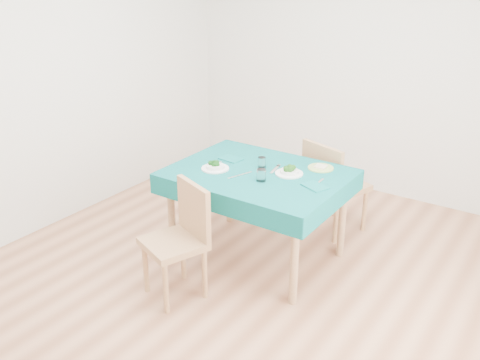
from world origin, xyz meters
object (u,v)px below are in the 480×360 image
Objects in this scene: table at (257,215)px; chair_near at (173,235)px; bowl_near at (215,165)px; bowl_far at (289,170)px; side_plate at (321,168)px; chair_far at (338,171)px.

table is 1.36× the size of chair_near.
bowl_near is 0.59m from bowl_far.
bowl_far reaches higher than side_plate.
chair_far is 5.16× the size of bowl_near.
table is 6.11× the size of bowl_near.
chair_near is 1.69m from chair_far.
side_plate is (0.68, 0.48, -0.03)m from bowl_near.
bowl_far is at bearing 23.66° from table.
side_plate is (0.58, 1.14, 0.27)m from chair_near.
bowl_near is at bearing 120.12° from chair_near.
table is at bearing 24.31° from bowl_near.
bowl_near is 1.01× the size of bowl_far.
bowl_near is at bearing -155.96° from bowl_far.
chair_near reaches higher than bowl_near.
table is 6.57× the size of side_plate.
chair_far reaches higher than bowl_near.
chair_near is at bearing -80.62° from bowl_near.
chair_far reaches higher than table.
bowl_near and bowl_far have the same top height.
table is at bearing 96.33° from chair_near.
chair_far is at bearing 96.54° from side_plate.
bowl_near is at bearing -155.69° from table.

